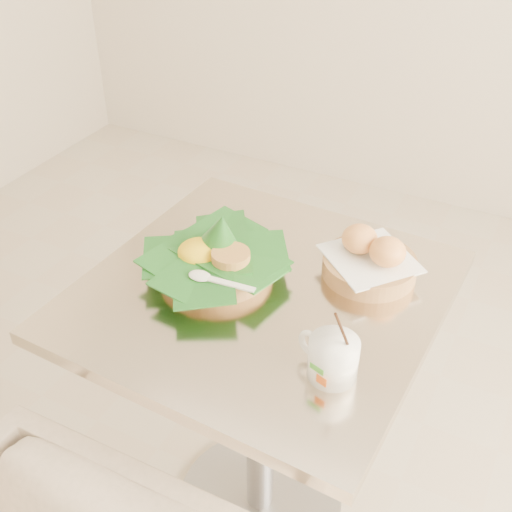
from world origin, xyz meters
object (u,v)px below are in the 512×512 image
at_px(bread_basket, 370,260).
at_px(coffee_mug, 332,357).
at_px(cafe_table, 261,366).
at_px(rice_basket, 216,255).

relative_size(bread_basket, coffee_mug, 1.55).
bearing_deg(bread_basket, cafe_table, -139.96).
xyz_separation_m(cafe_table, bread_basket, (0.18, 0.15, 0.26)).
xyz_separation_m(rice_basket, bread_basket, (0.29, 0.14, -0.00)).
xyz_separation_m(bread_basket, coffee_mug, (0.04, -0.31, 0.00)).
distance_m(cafe_table, bread_basket, 0.35).
height_order(cafe_table, rice_basket, rice_basket).
relative_size(rice_basket, coffee_mug, 1.98).
bearing_deg(coffee_mug, cafe_table, 144.01).
height_order(rice_basket, coffee_mug, same).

